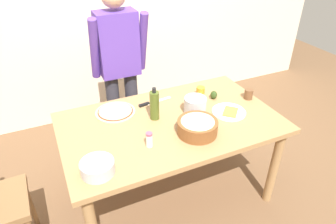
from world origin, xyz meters
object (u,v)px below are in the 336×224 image
chef_knife (151,103)px  avocado (214,95)px  pizza_raw_on_board (115,112)px  mixing_bowl_steel (98,167)px  olive_oil_bottle (155,105)px  steel_pot (195,105)px  plate_with_slice (229,112)px  person_cook (120,64)px  salt_shaker (149,140)px  cup_small_brown (249,94)px  cup_orange (200,92)px  dining_table (171,131)px  popcorn_bowl (197,126)px

chef_knife → avocado: 0.52m
pizza_raw_on_board → avocado: size_ratio=4.39×
mixing_bowl_steel → olive_oil_bottle: bearing=37.0°
steel_pot → chef_knife: steel_pot is taller
plate_with_slice → pizza_raw_on_board: bearing=155.5°
avocado → person_cook: bearing=135.3°
person_cook → salt_shaker: size_ratio=15.28×
person_cook → cup_small_brown: person_cook is taller
steel_pot → salt_shaker: bearing=-153.3°
cup_orange → mixing_bowl_steel: bearing=-151.4°
dining_table → steel_pot: steel_pot is taller
mixing_bowl_steel → steel_pot: bearing=22.2°
chef_knife → mixing_bowl_steel: bearing=-133.7°
person_cook → cup_orange: person_cook is taller
popcorn_bowl → salt_shaker: popcorn_bowl is taller
dining_table → steel_pot: size_ratio=9.22×
steel_pot → cup_orange: steel_pot is taller
popcorn_bowl → avocado: (0.36, 0.36, -0.03)m
person_cook → pizza_raw_on_board: 0.54m
mixing_bowl_steel → chef_knife: bearing=46.3°
steel_pot → chef_knife: (-0.26, 0.27, -0.06)m
person_cook → mixing_bowl_steel: (-0.47, -1.07, -0.14)m
chef_knife → cup_small_brown: bearing=-18.9°
cup_orange → avocado: 0.11m
cup_small_brown → person_cook: bearing=140.4°
olive_oil_bottle → chef_knife: size_ratio=0.88×
olive_oil_bottle → pizza_raw_on_board: bearing=141.7°
person_cook → pizza_raw_on_board: (-0.19, -0.48, -0.17)m
cup_orange → cup_small_brown: size_ratio=1.00×
plate_with_slice → cup_orange: cup_orange is taller
dining_table → steel_pot: 0.27m
dining_table → plate_with_slice: plate_with_slice is taller
dining_table → cup_orange: 0.47m
cup_orange → cup_small_brown: same height
plate_with_slice → avocado: (0.01, 0.24, 0.03)m
popcorn_bowl → olive_oil_bottle: bearing=123.6°
plate_with_slice → cup_orange: (-0.07, 0.32, 0.03)m
salt_shaker → pizza_raw_on_board: bearing=100.4°
person_cook → chef_knife: bearing=-76.6°
olive_oil_bottle → chef_knife: bearing=75.4°
steel_pot → chef_knife: bearing=133.8°
steel_pot → chef_knife: size_ratio=0.60×
cup_orange → person_cook: bearing=135.5°
mixing_bowl_steel → person_cook: bearing=66.3°
popcorn_bowl → steel_pot: steel_pot is taller
popcorn_bowl → olive_oil_bottle: 0.36m
cup_orange → chef_knife: cup_orange is taller
cup_orange → olive_oil_bottle: bearing=-162.4°
olive_oil_bottle → steel_pot: size_ratio=1.48×
salt_shaker → avocado: salt_shaker is taller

